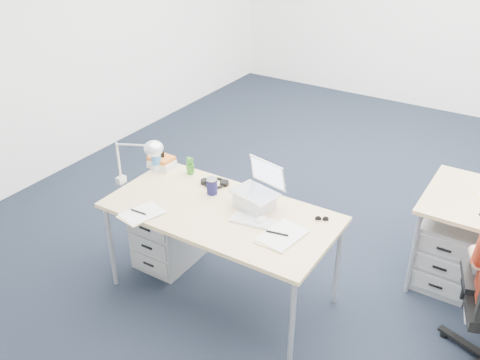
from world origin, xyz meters
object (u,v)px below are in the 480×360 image
at_px(drawer_pedestal_far, 448,251).
at_px(computer_mouse, 261,219).
at_px(desk_near, 221,216).
at_px(silver_laptop, 255,188).
at_px(book_stack, 162,162).
at_px(wireless_keyboard, 253,221).
at_px(water_bottle, 156,156).
at_px(drawer_pedestal_near, 169,231).
at_px(can_koozie, 212,186).
at_px(bear_figurine, 190,165).
at_px(sunglasses, 322,219).
at_px(cordless_phone, 162,159).
at_px(headphones, 215,182).
at_px(desk_lamp, 132,161).

xyz_separation_m(drawer_pedestal_far, computer_mouse, (-1.06, -1.00, 0.47)).
bearing_deg(desk_near, silver_laptop, 40.41).
bearing_deg(book_stack, wireless_keyboard, -16.04).
distance_m(silver_laptop, water_bottle, 0.93).
height_order(drawer_pedestal_near, wireless_keyboard, wireless_keyboard).
bearing_deg(can_koozie, bear_figurine, 153.15).
bearing_deg(desk_near, sunglasses, 21.65).
distance_m(book_stack, cordless_phone, 0.03).
xyz_separation_m(desk_near, wireless_keyboard, (0.26, -0.01, 0.05)).
distance_m(headphones, can_koozie, 0.14).
relative_size(drawer_pedestal_near, cordless_phone, 4.01).
bearing_deg(computer_mouse, silver_laptop, 132.91).
bearing_deg(sunglasses, drawer_pedestal_far, 22.10).
relative_size(computer_mouse, water_bottle, 0.41).
xyz_separation_m(silver_laptop, wireless_keyboard, (0.08, -0.16, -0.15)).
height_order(silver_laptop, desk_lamp, desk_lamp).
distance_m(silver_laptop, bear_figurine, 0.70).
xyz_separation_m(desk_near, headphones, (-0.24, 0.28, 0.06)).
xyz_separation_m(computer_mouse, can_koozie, (-0.48, 0.13, 0.05)).
distance_m(drawer_pedestal_far, can_koozie, 1.85).
bearing_deg(sunglasses, can_koozie, 161.98).
bearing_deg(computer_mouse, desk_near, -176.41).
bearing_deg(book_stack, can_koozie, -12.67).
bearing_deg(drawer_pedestal_far, drawer_pedestal_near, -154.78).
height_order(water_bottle, sunglasses, water_bottle).
bearing_deg(bear_figurine, headphones, -27.14).
relative_size(wireless_keyboard, book_stack, 1.48).
bearing_deg(drawer_pedestal_near, book_stack, 133.92).
bearing_deg(silver_laptop, desk_near, -126.79).
relative_size(silver_laptop, cordless_phone, 2.35).
bearing_deg(headphones, water_bottle, 162.48).
bearing_deg(silver_laptop, drawer_pedestal_near, -164.04).
xyz_separation_m(drawer_pedestal_far, bear_figurine, (-1.86, -0.71, 0.53)).
bearing_deg(can_koozie, wireless_keyboard, -20.23).
bearing_deg(water_bottle, desk_near, -16.51).
xyz_separation_m(wireless_keyboard, headphones, (-0.50, 0.28, 0.01)).
distance_m(desk_near, sunglasses, 0.69).
distance_m(can_koozie, desk_lamp, 0.60).
bearing_deg(bear_figurine, desk_near, -50.96).
xyz_separation_m(water_bottle, cordless_phone, (0.00, 0.07, -0.05)).
relative_size(desk_near, silver_laptop, 4.97).
height_order(desk_near, desk_lamp, desk_lamp).
distance_m(desk_near, silver_laptop, 0.31).
distance_m(wireless_keyboard, computer_mouse, 0.06).
height_order(computer_mouse, can_koozie, can_koozie).
bearing_deg(wireless_keyboard, sunglasses, 24.96).
bearing_deg(headphones, silver_laptop, -39.78).
xyz_separation_m(drawer_pedestal_far, wireless_keyboard, (-1.11, -1.04, 0.46)).
xyz_separation_m(bear_figurine, cordless_phone, (-0.26, -0.02, -0.00)).
bearing_deg(cordless_phone, desk_lamp, -64.13).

